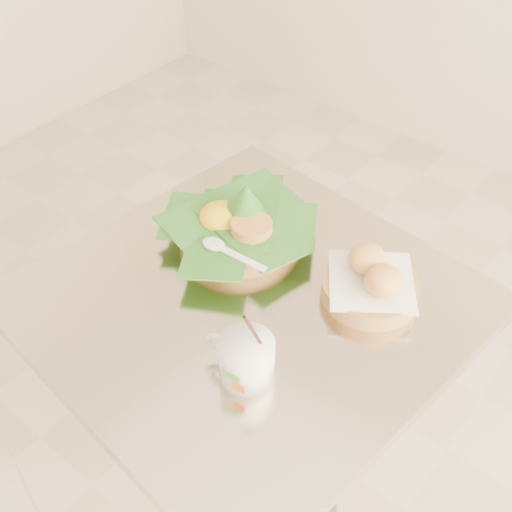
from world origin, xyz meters
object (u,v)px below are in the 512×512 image
Objects in this scene: rice_basket at (239,222)px; cafe_table at (249,374)px; coffee_mug at (245,358)px; bread_basket at (372,283)px.

cafe_table is at bearing -44.48° from rice_basket.
rice_basket is at bearing 131.67° from coffee_mug.
cafe_table is 2.64× the size of rice_basket.
rice_basket is 0.33m from coffee_mug.
bread_basket is at bearing 4.98° from rice_basket.
rice_basket is (-0.12, 0.11, 0.26)m from cafe_table.
bread_basket is 1.35× the size of coffee_mug.
bread_basket is 0.28m from coffee_mug.
rice_basket reaches higher than cafe_table.
coffee_mug reaches higher than rice_basket.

